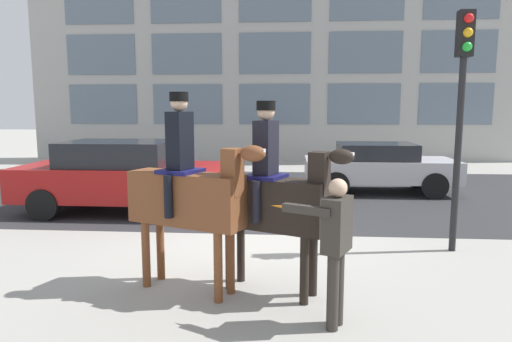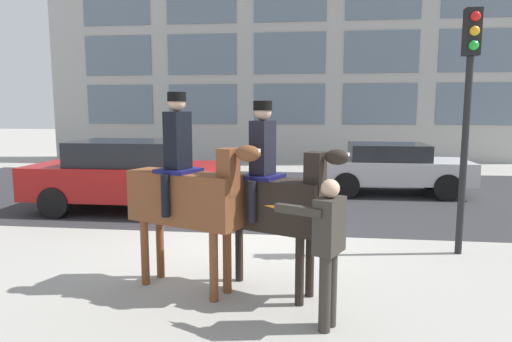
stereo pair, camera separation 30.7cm
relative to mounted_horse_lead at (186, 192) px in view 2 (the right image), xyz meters
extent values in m
plane|color=#9E9B93|center=(0.58, 2.22, -1.31)|extent=(80.00, 80.00, 0.00)
cube|color=#2D2D30|center=(0.58, 6.97, -1.31)|extent=(22.56, 8.50, 0.01)
cube|color=slate|center=(-7.36, 15.05, 1.23)|extent=(3.18, 0.02, 1.79)
cube|color=slate|center=(-3.39, 15.05, 1.23)|extent=(3.18, 0.02, 1.79)
cube|color=slate|center=(0.58, 15.05, 1.23)|extent=(3.18, 0.02, 1.79)
cube|color=slate|center=(4.55, 15.05, 1.23)|extent=(3.18, 0.02, 1.79)
cube|color=slate|center=(8.52, 15.05, 1.23)|extent=(3.18, 0.02, 1.79)
cube|color=slate|center=(-7.36, 15.05, 3.47)|extent=(3.18, 0.02, 1.79)
cube|color=slate|center=(-3.39, 15.05, 3.47)|extent=(3.18, 0.02, 1.79)
cube|color=slate|center=(0.58, 15.05, 3.47)|extent=(3.18, 0.02, 1.79)
cube|color=slate|center=(4.55, 15.05, 3.47)|extent=(3.18, 0.02, 1.79)
cube|color=slate|center=(8.52, 15.05, 3.47)|extent=(3.18, 0.02, 1.79)
cube|color=slate|center=(-7.36, 15.05, 5.71)|extent=(3.18, 0.02, 1.79)
cube|color=slate|center=(-3.39, 15.05, 5.71)|extent=(3.18, 0.02, 1.79)
cube|color=slate|center=(0.58, 15.05, 5.71)|extent=(3.18, 0.02, 1.79)
cube|color=brown|center=(-0.03, 0.01, -0.08)|extent=(1.62, 1.01, 0.67)
cylinder|color=brown|center=(0.55, -0.06, -0.86)|extent=(0.11, 0.11, 0.90)
cylinder|color=brown|center=(0.43, -0.35, -0.86)|extent=(0.11, 0.11, 0.90)
cylinder|color=brown|center=(-0.50, 0.37, -0.86)|extent=(0.11, 0.11, 0.90)
cylinder|color=brown|center=(-0.61, 0.09, -0.86)|extent=(0.11, 0.11, 0.90)
cube|color=brown|center=(0.61, -0.25, 0.31)|extent=(0.28, 0.30, 0.58)
cube|color=black|center=(0.50, -0.21, 0.33)|extent=(0.07, 0.09, 0.52)
ellipsoid|color=brown|center=(0.87, -0.36, 0.55)|extent=(0.38, 0.31, 0.20)
cube|color=silver|center=(0.96, -0.39, 0.57)|extent=(0.13, 0.09, 0.08)
cylinder|color=black|center=(-0.80, 0.33, -0.19)|extent=(0.09, 0.09, 0.55)
cube|color=#14144C|center=(-0.10, 0.04, 0.28)|extent=(0.62, 0.62, 0.05)
cube|color=black|center=(-0.10, 0.04, 0.67)|extent=(0.33, 0.38, 0.73)
sphere|color=#D1A889|center=(-0.10, 0.04, 1.15)|extent=(0.22, 0.22, 0.22)
cylinder|color=black|center=(-0.10, 0.04, 1.23)|extent=(0.24, 0.24, 0.12)
cylinder|color=black|center=(0.00, 0.29, -0.01)|extent=(0.11, 0.11, 0.54)
cylinder|color=black|center=(-0.21, -0.21, -0.01)|extent=(0.11, 0.11, 0.54)
cube|color=black|center=(1.07, 0.03, -0.13)|extent=(1.53, 0.99, 0.65)
cylinder|color=black|center=(1.62, -0.04, -0.88)|extent=(0.11, 0.11, 0.86)
cylinder|color=black|center=(1.49, -0.33, -0.88)|extent=(0.11, 0.11, 0.86)
cylinder|color=black|center=(0.64, 0.38, -0.88)|extent=(0.11, 0.11, 0.86)
cylinder|color=black|center=(0.52, 0.10, -0.88)|extent=(0.11, 0.11, 0.86)
cube|color=black|center=(1.66, -0.23, 0.27)|extent=(0.28, 0.30, 0.60)
cube|color=#382314|center=(1.55, -0.18, 0.29)|extent=(0.07, 0.09, 0.54)
ellipsoid|color=black|center=(1.91, -0.34, 0.52)|extent=(0.36, 0.30, 0.18)
cube|color=silver|center=(1.99, -0.37, 0.54)|extent=(0.12, 0.09, 0.07)
cylinder|color=#382314|center=(0.35, 0.33, -0.23)|extent=(0.09, 0.09, 0.55)
cube|color=#14144C|center=(1.00, 0.06, 0.22)|extent=(0.60, 0.62, 0.05)
cube|color=black|center=(1.00, 0.06, 0.59)|extent=(0.33, 0.38, 0.68)
sphere|color=#D1A889|center=(1.00, 0.06, 1.04)|extent=(0.22, 0.22, 0.22)
cylinder|color=black|center=(1.00, 0.06, 1.12)|extent=(0.24, 0.24, 0.12)
cylinder|color=black|center=(1.10, 0.30, -0.06)|extent=(0.11, 0.11, 0.52)
cylinder|color=black|center=(0.89, -0.19, -0.06)|extent=(0.11, 0.11, 0.52)
cylinder|color=#332D28|center=(1.78, -0.97, -0.88)|extent=(0.13, 0.13, 0.86)
cylinder|color=#332D28|center=(1.85, -0.82, -0.88)|extent=(0.13, 0.13, 0.86)
cube|color=#332D28|center=(1.82, -0.89, -0.15)|extent=(0.37, 0.46, 0.60)
sphere|color=#D1A889|center=(1.82, -0.89, 0.25)|extent=(0.20, 0.20, 0.20)
cube|color=#332D28|center=(1.49, -0.93, 0.01)|extent=(0.53, 0.32, 0.09)
cone|color=orange|center=(1.18, -0.78, 0.01)|extent=(0.18, 0.12, 0.04)
cube|color=maroon|center=(-2.49, 4.38, -0.59)|extent=(4.68, 1.96, 0.75)
cube|color=black|center=(-2.61, 4.38, 0.06)|extent=(2.34, 1.72, 0.55)
cylinder|color=black|center=(-1.04, 3.48, -0.97)|extent=(0.69, 0.24, 0.69)
cylinder|color=black|center=(-1.04, 5.28, -0.97)|extent=(0.69, 0.24, 0.69)
cylinder|color=black|center=(-3.94, 3.48, -0.97)|extent=(0.69, 0.24, 0.69)
cylinder|color=black|center=(-3.94, 5.28, -0.97)|extent=(0.69, 0.24, 0.69)
cube|color=#B7B7BC|center=(3.83, 7.31, -0.66)|extent=(4.15, 1.84, 0.61)
cube|color=black|center=(3.72, 7.31, -0.13)|extent=(2.07, 1.62, 0.44)
cylinder|color=black|center=(5.11, 6.46, -0.96)|extent=(0.70, 0.22, 0.70)
cylinder|color=black|center=(5.11, 8.15, -0.96)|extent=(0.70, 0.22, 0.70)
cylinder|color=black|center=(2.54, 6.46, -0.96)|extent=(0.70, 0.22, 0.70)
cylinder|color=black|center=(2.54, 8.15, -0.96)|extent=(0.70, 0.22, 0.70)
cylinder|color=black|center=(4.06, 1.99, 0.29)|extent=(0.11, 0.11, 3.20)
cube|color=black|center=(4.06, 1.99, 2.25)|extent=(0.24, 0.19, 0.72)
sphere|color=red|center=(4.06, 1.87, 2.47)|extent=(0.15, 0.15, 0.15)
sphere|color=orange|center=(4.06, 1.87, 2.25)|extent=(0.15, 0.15, 0.15)
sphere|color=green|center=(4.06, 1.87, 2.04)|extent=(0.15, 0.15, 0.15)
camera|label=1|loc=(1.30, -5.70, 1.09)|focal=32.00mm
camera|label=2|loc=(1.61, -5.67, 1.09)|focal=32.00mm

